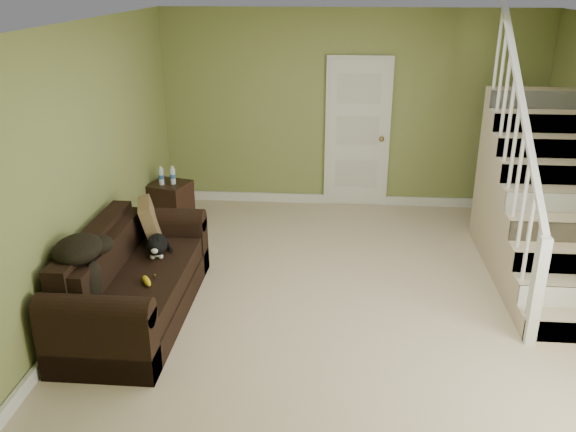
% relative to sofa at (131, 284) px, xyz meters
% --- Properties ---
extents(floor, '(5.00, 5.50, 0.01)m').
position_rel_sofa_xyz_m(floor, '(2.02, 0.45, -0.32)').
color(floor, '#C0AC8B').
rests_on(floor, ground).
extents(ceiling, '(5.00, 5.50, 0.01)m').
position_rel_sofa_xyz_m(ceiling, '(2.02, 0.45, 2.28)').
color(ceiling, white).
rests_on(ceiling, wall_back).
extents(wall_back, '(5.00, 0.04, 2.60)m').
position_rel_sofa_xyz_m(wall_back, '(2.02, 3.20, 0.98)').
color(wall_back, olive).
rests_on(wall_back, floor).
extents(wall_front, '(5.00, 0.04, 2.60)m').
position_rel_sofa_xyz_m(wall_front, '(2.02, -2.30, 0.98)').
color(wall_front, olive).
rests_on(wall_front, floor).
extents(wall_left, '(0.04, 5.50, 2.60)m').
position_rel_sofa_xyz_m(wall_left, '(-0.48, 0.45, 0.98)').
color(wall_left, olive).
rests_on(wall_left, floor).
extents(baseboard_back, '(5.00, 0.04, 0.12)m').
position_rel_sofa_xyz_m(baseboard_back, '(2.02, 3.17, -0.26)').
color(baseboard_back, white).
rests_on(baseboard_back, floor).
extents(baseboard_left, '(0.04, 5.50, 0.12)m').
position_rel_sofa_xyz_m(baseboard_left, '(-0.45, 0.45, -0.26)').
color(baseboard_left, white).
rests_on(baseboard_left, floor).
extents(door, '(0.86, 0.12, 2.02)m').
position_rel_sofa_xyz_m(door, '(2.12, 3.15, 0.69)').
color(door, white).
rests_on(door, floor).
extents(staircase, '(1.00, 2.51, 2.82)m').
position_rel_sofa_xyz_m(staircase, '(4.01, 1.41, 0.32)').
color(staircase, '#C0AC8B').
rests_on(staircase, floor).
extents(sofa, '(0.91, 2.11, 0.83)m').
position_rel_sofa_xyz_m(sofa, '(0.00, 0.00, 0.00)').
color(sofa, black).
rests_on(sofa, floor).
extents(side_table, '(0.56, 0.56, 0.78)m').
position_rel_sofa_xyz_m(side_table, '(-0.23, 2.23, -0.04)').
color(side_table, black).
rests_on(side_table, floor).
extents(cat, '(0.30, 0.53, 0.26)m').
position_rel_sofa_xyz_m(cat, '(0.15, 0.37, 0.23)').
color(cat, black).
rests_on(cat, sofa).
extents(banana, '(0.15, 0.20, 0.06)m').
position_rel_sofa_xyz_m(banana, '(0.23, -0.22, 0.16)').
color(banana, yellow).
rests_on(banana, sofa).
extents(throw_pillow, '(0.36, 0.52, 0.49)m').
position_rel_sofa_xyz_m(throw_pillow, '(0.00, 0.71, 0.31)').
color(throw_pillow, '#4C2F1E').
rests_on(throw_pillow, sofa).
extents(throw_blanket, '(0.51, 0.59, 0.21)m').
position_rel_sofa_xyz_m(throw_blanket, '(-0.26, -0.43, 0.54)').
color(throw_blanket, black).
rests_on(throw_blanket, sofa).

